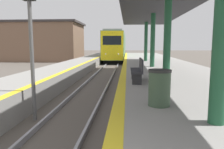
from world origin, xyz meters
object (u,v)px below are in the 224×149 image
object	(u,v)px
signal_near	(30,18)
trash_bin	(159,88)
train	(116,46)
bench	(138,69)

from	to	relation	value
signal_near	trash_bin	world-z (taller)	signal_near
signal_near	train	bearing A→B (deg)	87.83
train	trash_bin	distance (m)	31.51
bench	trash_bin	bearing A→B (deg)	-84.32
train	trash_bin	size ratio (longest dim) A/B	24.05
train	bench	xyz separation A→B (m)	(2.28, -27.90, -0.77)
signal_near	bench	world-z (taller)	signal_near
train	signal_near	size ratio (longest dim) A/B	4.54
signal_near	trash_bin	xyz separation A→B (m)	(3.76, -1.42, -1.84)
trash_bin	bench	bearing A→B (deg)	95.68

